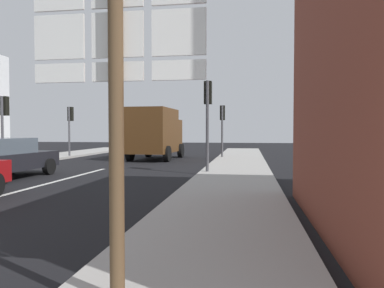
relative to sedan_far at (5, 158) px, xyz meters
The scene contains 10 objects.
ground_plane 2.91m from the sedan_far, 37.28° to the left, with size 80.00×80.00×0.00m, color black.
sidewalk_right 8.26m from the sedan_far, ahead, with size 2.80×44.00×0.14m, color #9E9B96.
lane_centre_stripe 3.29m from the sedan_far, 45.82° to the right, with size 0.16×12.00×0.01m, color silver.
sedan_far is the anchor object (origin of this frame).
delivery_truck 10.04m from the sedan_far, 71.40° to the left, with size 2.65×5.08×3.05m.
route_sign_post 11.59m from the sedan_far, 49.28° to the right, with size 1.66×0.14×3.20m.
traffic_light_near_left 4.85m from the sedan_far, 125.89° to the left, with size 0.30×0.49×3.36m.
traffic_light_near_right 7.77m from the sedan_far, 18.50° to the left, with size 0.30×0.49×3.69m.
traffic_light_far_right 12.83m from the sedan_far, 55.91° to the left, with size 0.30×0.49×3.29m.
traffic_light_far_left 10.59m from the sedan_far, 104.73° to the left, with size 0.30×0.49×3.28m.
Camera 1 is at (6.49, -3.68, 1.73)m, focal length 34.19 mm.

